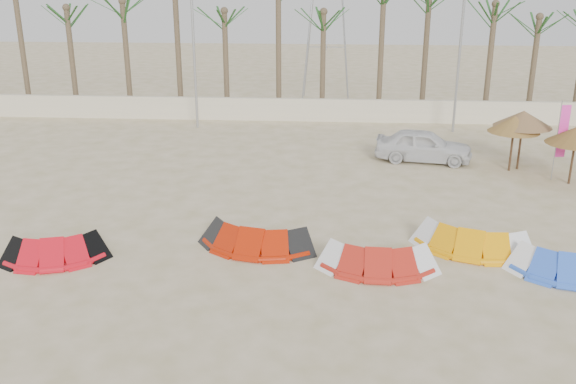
# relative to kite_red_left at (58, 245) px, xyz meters

# --- Properties ---
(ground) EXTENTS (120.00, 120.00, 0.00)m
(ground) POSITION_rel_kite_red_left_xyz_m (6.89, -3.12, -0.42)
(ground) COLOR beige
(ground) RESTS_ON ground
(boundary_wall) EXTENTS (60.00, 0.30, 1.30)m
(boundary_wall) POSITION_rel_kite_red_left_xyz_m (6.89, 18.88, 0.23)
(boundary_wall) COLOR beige
(boundary_wall) RESTS_ON ground
(palm_line) EXTENTS (52.00, 4.00, 7.70)m
(palm_line) POSITION_rel_kite_red_left_xyz_m (7.56, 20.38, 6.03)
(palm_line) COLOR brown
(palm_line) RESTS_ON ground
(lamp_b) EXTENTS (1.25, 0.14, 11.00)m
(lamp_b) POSITION_rel_kite_red_left_xyz_m (0.93, 16.88, 5.35)
(lamp_b) COLOR #A5A8AD
(lamp_b) RESTS_ON ground
(lamp_c) EXTENTS (1.25, 0.14, 11.00)m
(lamp_c) POSITION_rel_kite_red_left_xyz_m (14.93, 16.88, 5.35)
(lamp_c) COLOR #A5A8AD
(lamp_c) RESTS_ON ground
(pylon) EXTENTS (3.00, 3.00, 14.00)m
(pylon) POSITION_rel_kite_red_left_xyz_m (7.89, 24.88, -0.42)
(pylon) COLOR #A5A8AD
(pylon) RESTS_ON ground
(kite_red_left) EXTENTS (3.40, 2.20, 0.90)m
(kite_red_left) POSITION_rel_kite_red_left_xyz_m (0.00, 0.00, 0.00)
(kite_red_left) COLOR red
(kite_red_left) RESTS_ON ground
(kite_red_mid) EXTENTS (3.90, 2.22, 0.90)m
(kite_red_mid) POSITION_rel_kite_red_left_xyz_m (5.99, 1.33, 0.00)
(kite_red_mid) COLOR #B31D04
(kite_red_mid) RESTS_ON ground
(kite_red_right) EXTENTS (3.50, 1.64, 0.90)m
(kite_red_right) POSITION_rel_kite_red_left_xyz_m (9.75, 0.06, 0.00)
(kite_red_right) COLOR red
(kite_red_right) RESTS_ON ground
(kite_orange) EXTENTS (3.99, 2.56, 0.90)m
(kite_orange) POSITION_rel_kite_red_left_xyz_m (12.80, 1.66, 0.00)
(kite_orange) COLOR #FFA105
(kite_orange) RESTS_ON ground
(kite_blue) EXTENTS (3.64, 2.24, 0.90)m
(kite_blue) POSITION_rel_kite_red_left_xyz_m (15.26, 0.03, 0.00)
(kite_blue) COLOR blue
(kite_blue) RESTS_ON ground
(parasol_left) EXTENTS (2.22, 2.22, 2.45)m
(parasol_left) POSITION_rel_kite_red_left_xyz_m (16.15, 10.00, 1.67)
(parasol_left) COLOR #4C331E
(parasol_left) RESTS_ON ground
(parasol_mid) EXTENTS (2.37, 2.37, 2.41)m
(parasol_mid) POSITION_rel_kite_red_left_xyz_m (18.17, 8.36, 1.64)
(parasol_mid) COLOR #4C331E
(parasol_mid) RESTS_ON ground
(parasol_right) EXTENTS (2.50, 2.50, 2.62)m
(parasol_right) POSITION_rel_kite_red_left_xyz_m (16.57, 10.27, 1.85)
(parasol_right) COLOR #4C331E
(parasol_right) RESTS_ON ground
(flag_pink) EXTENTS (0.45, 0.09, 3.38)m
(flag_pink) POSITION_rel_kite_red_left_xyz_m (17.77, 8.82, 1.58)
(flag_pink) COLOR #A5A8AD
(flag_pink) RESTS_ON ground
(car) EXTENTS (4.58, 2.44, 1.48)m
(car) POSITION_rel_kite_red_left_xyz_m (12.54, 11.20, 0.32)
(car) COLOR silver
(car) RESTS_ON ground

